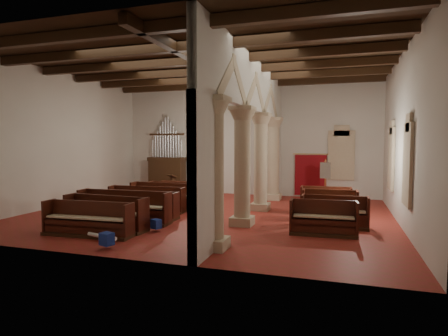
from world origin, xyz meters
TOP-DOWN VIEW (x-y plane):
  - floor at (0.00, 0.00)m, footprint 14.00×14.00m
  - ceiling at (0.00, 0.00)m, footprint 14.00×14.00m
  - wall_back at (0.00, 6.00)m, footprint 14.00×0.02m
  - wall_front at (0.00, -6.00)m, footprint 14.00×0.02m
  - wall_left at (-7.00, 0.00)m, footprint 0.02×12.00m
  - wall_right at (7.00, 0.00)m, footprint 0.02×12.00m
  - ceiling_beams at (0.00, 0.00)m, footprint 13.80×11.80m
  - arcade at (1.80, 0.00)m, footprint 0.90×11.90m
  - window_right_a at (6.98, -1.50)m, footprint 0.03×1.00m
  - window_right_b at (6.98, 2.50)m, footprint 0.03×1.00m
  - window_back at (5.00, 5.98)m, footprint 1.00×0.03m
  - pipe_organ at (-4.50, 5.50)m, footprint 2.10×0.85m
  - lectern at (-3.57, 4.25)m, footprint 0.58×0.62m
  - dossal_curtain at (3.50, 5.92)m, footprint 1.80×0.07m
  - processional_banner at (4.33, 3.86)m, footprint 0.48×0.61m
  - hymnal_box_a at (-0.95, -5.36)m, footprint 0.40×0.36m
  - hymnal_box_b at (-0.60, -3.22)m, footprint 0.37×0.34m
  - hymnal_box_c at (-0.38, -0.05)m, footprint 0.42×0.39m
  - tube_heater_a at (-1.51, -4.80)m, footprint 1.12×0.37m
  - tube_heater_b at (-1.35, -3.10)m, footprint 0.85×0.38m
  - nave_pew_0 at (-2.34, -4.33)m, footprint 2.91×0.84m
  - nave_pew_1 at (-2.32, -3.47)m, footprint 3.01×0.92m
  - nave_pew_2 at (-2.34, -2.35)m, footprint 3.48×0.86m
  - nave_pew_3 at (-2.16, -1.45)m, footprint 2.93×0.70m
  - nave_pew_4 at (-2.61, -0.24)m, footprint 3.27×0.90m
  - nave_pew_5 at (-2.23, 0.65)m, footprint 3.13×0.82m
  - nave_pew_6 at (-2.01, 1.45)m, footprint 2.70×0.82m
  - nave_pew_7 at (-2.04, 2.41)m, footprint 2.57×0.82m
  - aisle_pew_0 at (4.54, -2.03)m, footprint 2.06×0.82m
  - aisle_pew_1 at (4.85, -0.85)m, footprint 2.19×0.71m
  - aisle_pew_2 at (4.66, 0.11)m, footprint 1.97×0.83m
  - aisle_pew_3 at (4.48, 1.15)m, footprint 1.95×0.81m

SIDE VIEW (x-z plane):
  - floor at x=0.00m, z-range 0.00..0.00m
  - tube_heater_a at x=-1.51m, z-range 0.10..0.22m
  - tube_heater_b at x=-1.35m, z-range 0.12..0.20m
  - hymnal_box_b at x=-0.60m, z-range 0.10..0.40m
  - hymnal_box_a at x=-0.95m, z-range 0.10..0.44m
  - hymnal_box_c at x=-0.38m, z-range 0.10..0.44m
  - nave_pew_7 at x=-2.04m, z-range -0.17..0.82m
  - nave_pew_3 at x=-2.16m, z-range -0.17..0.85m
  - nave_pew_4 at x=-2.61m, z-range -0.18..0.86m
  - nave_pew_0 at x=-2.34m, z-range -0.18..0.87m
  - nave_pew_6 at x=-2.01m, z-range -0.18..0.89m
  - aisle_pew_1 at x=4.85m, z-range -0.18..0.89m
  - aisle_pew_0 at x=4.54m, z-range -0.18..0.90m
  - nave_pew_5 at x=-2.23m, z-range -0.19..0.91m
  - nave_pew_1 at x=-2.32m, z-range -0.19..0.92m
  - nave_pew_2 at x=-2.34m, z-range -0.19..0.94m
  - aisle_pew_3 at x=4.48m, z-range -0.18..0.95m
  - aisle_pew_2 at x=4.66m, z-range -0.18..0.96m
  - lectern at x=-3.57m, z-range -0.10..1.07m
  - processional_banner at x=4.33m, z-range -0.29..1.80m
  - dossal_curtain at x=3.50m, z-range 0.08..2.25m
  - pipe_organ at x=-4.50m, z-range -0.83..3.57m
  - window_right_a at x=6.98m, z-range 1.10..3.30m
  - window_right_b at x=6.98m, z-range 1.10..3.30m
  - window_back at x=5.00m, z-range 1.10..3.30m
  - wall_back at x=0.00m, z-range 0.00..6.00m
  - wall_front at x=0.00m, z-range 0.00..6.00m
  - wall_left at x=-7.00m, z-range 0.00..6.00m
  - wall_right at x=7.00m, z-range 0.00..6.00m
  - arcade at x=1.80m, z-range 0.56..6.56m
  - ceiling_beams at x=0.00m, z-range 5.67..5.97m
  - ceiling at x=0.00m, z-range 6.00..6.00m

